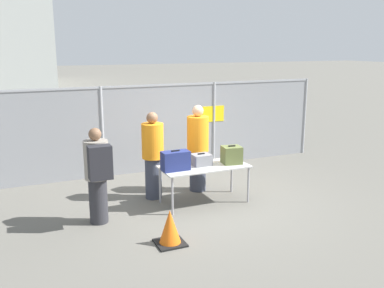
% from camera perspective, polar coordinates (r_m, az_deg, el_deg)
% --- Properties ---
extents(ground_plane, '(120.00, 120.00, 0.00)m').
position_cam_1_polar(ground_plane, '(8.48, 1.65, -7.77)').
color(ground_plane, '#605E56').
extents(fence_section, '(8.64, 0.07, 2.11)m').
position_cam_1_polar(fence_section, '(10.40, -4.10, 2.47)').
color(fence_section, '#9EA0A5').
rests_on(fence_section, ground_plane).
extents(inspection_table, '(1.70, 0.79, 0.74)m').
position_cam_1_polar(inspection_table, '(8.26, 1.64, -3.32)').
color(inspection_table, '#B2B2AD').
rests_on(inspection_table, ground_plane).
extents(suitcase_navy, '(0.52, 0.26, 0.38)m').
position_cam_1_polar(suitcase_navy, '(7.92, -2.21, -2.25)').
color(suitcase_navy, navy).
rests_on(suitcase_navy, inspection_table).
extents(suitcase_grey, '(0.36, 0.32, 0.24)m').
position_cam_1_polar(suitcase_grey, '(8.27, 1.24, -2.10)').
color(suitcase_grey, slate).
rests_on(suitcase_grey, inspection_table).
extents(suitcase_olive, '(0.40, 0.36, 0.37)m').
position_cam_1_polar(suitcase_olive, '(8.41, 5.30, -1.46)').
color(suitcase_olive, '#566033').
rests_on(suitcase_olive, inspection_table).
extents(traveler_hooded, '(0.41, 0.64, 1.67)m').
position_cam_1_polar(traveler_hooded, '(7.39, -12.48, -3.72)').
color(traveler_hooded, '#2D2D33').
rests_on(traveler_hooded, ground_plane).
extents(security_worker_near, '(0.45, 0.45, 1.82)m').
position_cam_1_polar(security_worker_near, '(8.90, 0.78, -0.42)').
color(security_worker_near, '#383D4C').
rests_on(security_worker_near, ground_plane).
extents(security_worker_far, '(0.43, 0.43, 1.75)m').
position_cam_1_polar(security_worker_far, '(8.49, -5.24, -1.39)').
color(security_worker_far, '#383D4C').
rests_on(security_worker_far, ground_plane).
extents(utility_trailer, '(3.45, 2.04, 0.64)m').
position_cam_1_polar(utility_trailer, '(13.69, 3.09, 1.92)').
color(utility_trailer, silver).
rests_on(utility_trailer, ground_plane).
extents(traffic_cone, '(0.44, 0.44, 0.56)m').
position_cam_1_polar(traffic_cone, '(6.73, -2.96, -11.17)').
color(traffic_cone, black).
rests_on(traffic_cone, ground_plane).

